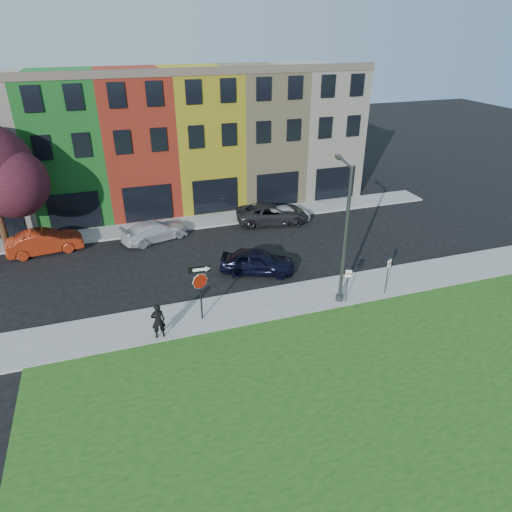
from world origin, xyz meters
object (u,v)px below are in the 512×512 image
object	(u,v)px
stop_sign	(200,282)
man	(158,321)
sedan_near	(257,261)
street_lamp	(344,235)

from	to	relation	value
stop_sign	man	world-z (taller)	stop_sign
sedan_near	stop_sign	bearing A→B (deg)	155.44
street_lamp	stop_sign	bearing A→B (deg)	-171.99
stop_sign	street_lamp	size ratio (longest dim) A/B	0.41
man	sedan_near	bearing A→B (deg)	-144.76
stop_sign	man	bearing A→B (deg)	-155.45
man	sedan_near	xyz separation A→B (m)	(6.31, 4.59, -0.27)
man	sedan_near	distance (m)	7.81
man	street_lamp	xyz separation A→B (m)	(9.44, 0.43, 2.75)
sedan_near	street_lamp	xyz separation A→B (m)	(3.14, -4.16, 3.02)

